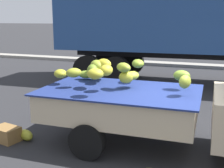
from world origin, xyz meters
The scene contains 5 objects.
ground centered at (0.00, 0.00, 0.00)m, with size 220.00×220.00×0.00m, color #28282B.
curb_strip centered at (0.00, 9.93, 0.08)m, with size 80.00×0.80×0.16m, color gray.
semi_trailer centered at (0.41, 5.98, 2.54)m, with size 12.13×3.27×3.95m.
fallen_banana_bunch_near_tailgate centered at (-3.12, -0.60, 0.11)m, with size 0.38×0.20×0.21m, color gold.
produce_crate centered at (-3.46, -0.77, 0.14)m, with size 0.52×0.36×0.29m, color olive.
Camera 1 is at (0.44, -5.22, 2.41)m, focal length 47.38 mm.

